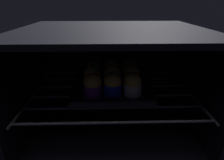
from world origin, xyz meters
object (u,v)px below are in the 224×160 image
Objects in this scene: muffin_row0_col2 at (133,84)px; muffin_row0_col1 at (113,84)px; muffin_row1_col2 at (131,76)px; muffin_row2_col2 at (129,70)px; muffin_row1_col0 at (93,76)px; muffin_row0_col0 at (92,85)px; baking_tray at (112,87)px; muffin_row2_col0 at (94,70)px; muffin_row2_col1 at (112,70)px; muffin_row1_col1 at (111,76)px.

muffin_row0_col1 is at bearing 176.95° from muffin_row0_col2.
muffin_row2_col2 is at bearing 88.26° from muffin_row1_col2.
muffin_row1_col2 reaches higher than muffin_row1_col0.
muffin_row1_col0 reaches higher than muffin_row0_col0.
muffin_row1_col2 is (6.71, -0.06, 4.38)cm from baking_tray.
muffin_row2_col0 is 0.95× the size of muffin_row2_col1.
baking_tray is 3.70× the size of muffin_row0_col0.
muffin_row1_col0 is 7.07cm from muffin_row2_col0.
baking_tray is 10.19cm from muffin_row0_col0.
muffin_row0_col0 is 9.03cm from muffin_row1_col1.
muffin_row1_col0 is (-13.26, 6.92, 0.18)cm from muffin_row0_col2.
muffin_row0_col2 is 14.96cm from muffin_row1_col0.
muffin_row0_col1 is 14.89cm from muffin_row2_col2.
muffin_row1_col1 is at bearing -179.09° from muffin_row1_col2.
baking_tray is at bearing 179.47° from muffin_row1_col2.
muffin_row2_col1 is (6.92, 6.46, 0.08)cm from muffin_row1_col0.
muffin_row0_col0 is at bearing -116.13° from muffin_row2_col1.
muffin_row0_col0 is 0.95× the size of muffin_row2_col1.
muffin_row2_col1 is at bearing -177.74° from muffin_row2_col2.
baking_tray is at bearing 133.18° from muffin_row0_col2.
muffin_row0_col1 reaches higher than muffin_row0_col2.
muffin_row0_col1 is at bearing -84.22° from muffin_row1_col1.
muffin_row1_col2 is 9.30cm from muffin_row2_col1.
muffin_row0_col0 is 12.89cm from muffin_row0_col2.
baking_tray is 4.44cm from muffin_row1_col1.
muffin_row2_col1 is (-0.15, 13.05, 0.23)cm from muffin_row0_col1.
muffin_row2_col1 is (6.78, -0.61, 0.26)cm from muffin_row2_col0.
muffin_row2_col2 reaches higher than muffin_row2_col0.
baking_tray is at bearing 92.37° from muffin_row0_col1.
muffin_row1_col1 is 9.63cm from muffin_row2_col0.
muffin_row1_col2 is 1.17× the size of muffin_row2_col0.
baking_tray is 3.49× the size of muffin_row0_col1.
muffin_row1_col1 is 0.94× the size of muffin_row1_col2.
baking_tray is 3.53× the size of muffin_row2_col1.
muffin_row0_col1 is (0.27, -6.55, 4.05)cm from baking_tray.
muffin_row0_col0 is 6.71cm from muffin_row0_col1.
muffin_row2_col0 is (-13.12, 13.99, -0.01)cm from muffin_row0_col2.
muffin_row2_col1 is at bearing 43.05° from muffin_row1_col0.
muffin_row2_col2 reaches higher than muffin_row0_col0.
muffin_row2_col2 is at bearing 45.58° from muffin_row0_col0.
muffin_row1_col0 reaches higher than muffin_row1_col1.
muffin_row1_col1 reaches higher than muffin_row0_col2.
muffin_row0_col2 is 13.66cm from muffin_row2_col2.
muffin_row1_col0 reaches higher than muffin_row2_col1.
muffin_row2_col1 and muffin_row2_col2 have the same top height.
muffin_row0_col2 is at bearing -91.91° from muffin_row2_col2.
muffin_row0_col1 is at bearing -63.09° from muffin_row2_col0.
muffin_row2_col1 is at bearing 90.67° from muffin_row0_col1.
muffin_row0_col1 is 0.91× the size of muffin_row1_col2.
muffin_row2_col0 is 6.81cm from muffin_row2_col1.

